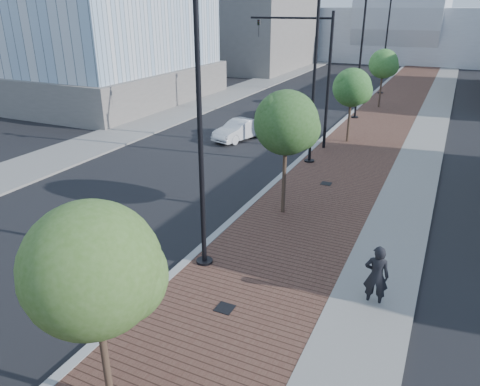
% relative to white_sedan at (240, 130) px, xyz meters
% --- Properties ---
extents(sidewalk, '(7.00, 140.00, 0.12)m').
position_rel_white_sedan_xyz_m(sidewalk, '(8.58, 15.20, -0.60)').
color(sidewalk, '#4C2D23').
rests_on(sidewalk, ground).
extents(concrete_strip, '(2.40, 140.00, 0.13)m').
position_rel_white_sedan_xyz_m(concrete_strip, '(11.28, 15.20, -0.60)').
color(concrete_strip, slate).
rests_on(concrete_strip, ground).
extents(curb, '(0.30, 140.00, 0.14)m').
position_rel_white_sedan_xyz_m(curb, '(5.08, 15.20, -0.59)').
color(curb, gray).
rests_on(curb, ground).
extents(west_sidewalk, '(4.00, 140.00, 0.12)m').
position_rel_white_sedan_xyz_m(west_sidewalk, '(-7.92, 15.20, -0.60)').
color(west_sidewalk, slate).
rests_on(west_sidewalk, ground).
extents(white_sedan, '(2.48, 4.25, 1.32)m').
position_rel_white_sedan_xyz_m(white_sedan, '(0.00, 0.00, 0.00)').
color(white_sedan, silver).
rests_on(white_sedan, ground).
extents(dark_car_mid, '(3.22, 4.87, 1.24)m').
position_rel_white_sedan_xyz_m(dark_car_mid, '(-0.14, 7.59, -0.04)').
color(dark_car_mid, black).
rests_on(dark_car_mid, ground).
extents(dark_car_far, '(2.79, 4.55, 1.23)m').
position_rel_white_sedan_xyz_m(dark_car_far, '(2.24, 26.15, -0.05)').
color(dark_car_far, black).
rests_on(dark_car_far, ground).
extents(pedestrian, '(0.75, 0.53, 1.96)m').
position_rel_white_sedan_xyz_m(pedestrian, '(11.30, -14.58, 0.32)').
color(pedestrian, black).
rests_on(pedestrian, ground).
extents(streetlight_1, '(1.44, 0.56, 9.21)m').
position_rel_white_sedan_xyz_m(streetlight_1, '(5.57, -14.80, 3.68)').
color(streetlight_1, black).
rests_on(streetlight_1, ground).
extents(streetlight_2, '(1.72, 0.56, 9.28)m').
position_rel_white_sedan_xyz_m(streetlight_2, '(5.68, -2.80, 4.16)').
color(streetlight_2, black).
rests_on(streetlight_2, ground).
extents(streetlight_3, '(1.44, 0.56, 9.21)m').
position_rel_white_sedan_xyz_m(streetlight_3, '(5.57, 9.20, 3.68)').
color(streetlight_3, black).
rests_on(streetlight_3, ground).
extents(streetlight_4, '(1.72, 0.56, 9.28)m').
position_rel_white_sedan_xyz_m(streetlight_4, '(5.68, 21.20, 4.16)').
color(streetlight_4, black).
rests_on(streetlight_4, ground).
extents(traffic_mast, '(5.09, 0.20, 8.00)m').
position_rel_white_sedan_xyz_m(traffic_mast, '(4.78, 0.20, 4.32)').
color(traffic_mast, black).
rests_on(traffic_mast, ground).
extents(tree_0, '(2.75, 2.75, 4.88)m').
position_rel_white_sedan_xyz_m(tree_0, '(6.73, -20.78, 2.83)').
color(tree_0, '#382619').
rests_on(tree_0, ground).
extents(tree_1, '(2.59, 2.58, 5.27)m').
position_rel_white_sedan_xyz_m(tree_1, '(6.73, -9.78, 3.30)').
color(tree_1, '#382619').
rests_on(tree_1, ground).
extents(tree_2, '(2.42, 2.38, 4.76)m').
position_rel_white_sedan_xyz_m(tree_2, '(6.73, 2.22, 2.89)').
color(tree_2, '#382619').
rests_on(tree_2, ground).
extents(tree_3, '(2.46, 2.43, 4.96)m').
position_rel_white_sedan_xyz_m(tree_3, '(6.73, 14.22, 3.07)').
color(tree_3, '#382619').
rests_on(tree_3, ground).
extents(tower_podium, '(19.00, 19.00, 3.00)m').
position_rel_white_sedan_xyz_m(tower_podium, '(-18.92, 7.20, 0.84)').
color(tower_podium, '#625D58').
rests_on(tower_podium, ground).
extents(convention_center, '(50.00, 30.00, 50.00)m').
position_rel_white_sedan_xyz_m(convention_center, '(3.08, 60.20, 5.34)').
color(convention_center, '#ADB2B8').
rests_on(convention_center, ground).
extents(commercial_block_nw, '(14.00, 20.00, 10.00)m').
position_rel_white_sedan_xyz_m(commercial_block_nw, '(-14.92, 35.20, 4.34)').
color(commercial_block_nw, slate).
rests_on(commercial_block_nw, ground).
extents(utility_cover_1, '(0.50, 0.50, 0.02)m').
position_rel_white_sedan_xyz_m(utility_cover_1, '(7.48, -16.80, -0.53)').
color(utility_cover_1, black).
rests_on(utility_cover_1, sidewalk).
extents(utility_cover_2, '(0.50, 0.50, 0.02)m').
position_rel_white_sedan_xyz_m(utility_cover_2, '(7.48, -5.80, -0.53)').
color(utility_cover_2, black).
rests_on(utility_cover_2, sidewalk).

